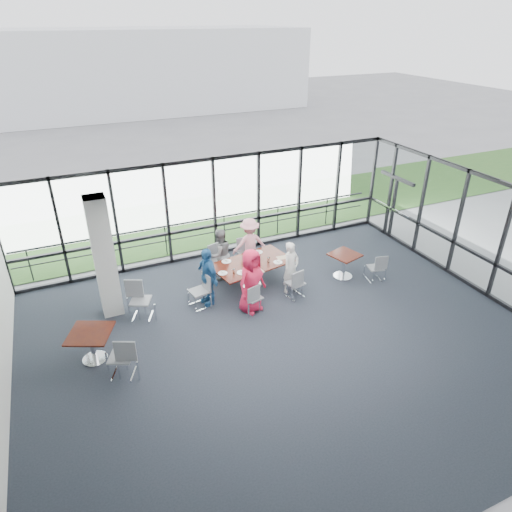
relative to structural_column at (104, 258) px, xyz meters
name	(u,v)px	position (x,y,z in m)	size (l,w,h in m)	color
floor	(287,342)	(3.60, -3.00, -1.61)	(12.00, 10.00, 0.02)	#1F252D
ceiling	(293,218)	(3.60, -3.00, 1.60)	(12.00, 10.00, 0.04)	white
wall_front	(464,463)	(3.60, -8.00, 0.00)	(12.00, 0.10, 3.20)	silver
curtain_wall_back	(215,208)	(3.60, 2.00, 0.00)	(12.00, 0.10, 3.20)	white
curtain_wall_right	(486,237)	(9.60, -3.00, 0.00)	(0.10, 10.00, 3.20)	white
exit_door	(393,208)	(9.60, 0.75, -0.55)	(0.12, 1.60, 2.10)	black
structural_column	(104,258)	(0.00, 0.00, 0.00)	(0.50, 0.50, 3.20)	silver
apron	(176,203)	(3.60, 7.00, -1.62)	(80.00, 70.00, 0.02)	slate
grass_strip	(190,220)	(3.60, 5.00, -1.59)	(80.00, 5.00, 0.01)	#265020
hangar_main	(148,69)	(7.60, 29.00, 1.40)	(24.00, 10.00, 6.00)	silver
guard_rail	(210,232)	(3.60, 2.60, -1.10)	(0.06, 0.06, 12.00)	#2D2D33
main_table	(252,266)	(3.85, -0.30, -0.95)	(2.42, 1.62, 0.75)	#3A1410
side_table_left	(91,337)	(-0.68, -1.78, -0.96)	(1.19, 1.19, 0.75)	#3A1410
side_table_right	(344,258)	(6.53, -0.95, -0.98)	(0.95, 0.95, 0.75)	#3A1410
diner_near_left	(251,281)	(3.35, -1.41, -0.72)	(0.86, 0.56, 1.76)	red
diner_near_right	(291,268)	(4.72, -1.01, -0.85)	(0.55, 0.40, 1.50)	silver
diner_far_left	(220,254)	(3.18, 0.46, -0.81)	(0.76, 0.47, 1.57)	slate
diner_far_right	(250,244)	(4.23, 0.72, -0.80)	(1.04, 0.54, 1.61)	pink
diner_end	(208,276)	(2.44, -0.63, -0.78)	(0.96, 0.52, 1.63)	#245C96
chair_main_nl	(253,298)	(3.36, -1.50, -1.18)	(0.41, 0.41, 0.84)	gray
chair_main_nr	(295,283)	(4.70, -1.33, -1.16)	(0.43, 0.43, 0.87)	gray
chair_main_fl	(215,262)	(3.07, 0.64, -1.13)	(0.46, 0.46, 0.94)	gray
chair_main_fr	(246,253)	(4.15, 0.84, -1.17)	(0.42, 0.42, 0.86)	gray
chair_main_end	(199,291)	(2.16, -0.71, -1.13)	(0.46, 0.46, 0.94)	gray
chair_spare_la	(121,357)	(-0.17, -2.55, -1.11)	(0.48, 0.48, 0.98)	gray
chair_spare_lb	(141,301)	(0.65, -0.57, -1.10)	(0.49, 0.49, 1.00)	gray
chair_spare_r	(375,268)	(7.25, -1.49, -1.18)	(0.41, 0.41, 0.83)	gray
plate_nl	(242,273)	(3.38, -0.72, -0.84)	(0.28, 0.28, 0.01)	white
plate_nr	(278,262)	(4.53, -0.60, -0.84)	(0.26, 0.26, 0.01)	white
plate_fl	(226,261)	(3.22, 0.04, -0.84)	(0.28, 0.28, 0.01)	white
plate_fr	(258,252)	(4.27, 0.19, -0.84)	(0.27, 0.27, 0.01)	white
plate_end	(223,273)	(2.89, -0.54, -0.84)	(0.26, 0.26, 0.01)	white
tumbler_a	(249,268)	(3.61, -0.67, -0.78)	(0.07, 0.07, 0.14)	white
tumbler_b	(269,260)	(4.29, -0.49, -0.78)	(0.07, 0.07, 0.15)	white
tumbler_c	(249,255)	(3.90, 0.01, -0.78)	(0.07, 0.07, 0.14)	white
tumbler_d	(234,271)	(3.17, -0.66, -0.79)	(0.06, 0.06, 0.13)	white
menu_a	(258,272)	(3.80, -0.86, -0.85)	(0.30, 0.21, 0.00)	beige
menu_b	(282,258)	(4.77, -0.39, -0.85)	(0.31, 0.22, 0.00)	beige
menu_c	(248,255)	(3.95, 0.18, -0.85)	(0.30, 0.21, 0.00)	beige
condiment_caddy	(252,261)	(3.88, -0.24, -0.83)	(0.10, 0.07, 0.04)	black
ketchup_bottle	(250,258)	(3.85, -0.19, -0.76)	(0.06, 0.06, 0.18)	#A31707
green_bottle	(253,257)	(3.94, -0.21, -0.75)	(0.05, 0.05, 0.20)	#176A34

